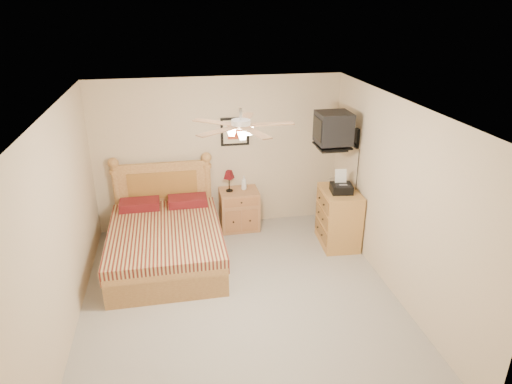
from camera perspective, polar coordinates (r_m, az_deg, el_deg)
floor at (r=6.05m, az=-1.90°, el=-13.34°), size 4.50×4.50×0.00m
ceiling at (r=5.00m, az=-2.28°, el=10.44°), size 4.00×4.50×0.04m
wall_back at (r=7.48m, az=-4.68°, el=4.74°), size 4.00×0.04×2.50m
wall_front at (r=3.55m, az=3.71°, el=-18.24°), size 4.00×0.04×2.50m
wall_left at (r=5.52m, az=-23.13°, el=-4.05°), size 0.04×4.50×2.50m
wall_right at (r=6.00m, az=17.15°, el=-0.97°), size 0.04×4.50×2.50m
bed at (r=6.63m, az=-11.42°, el=-3.64°), size 1.58×2.06×1.33m
nightstand at (r=7.63m, az=-2.12°, el=-2.19°), size 0.63×0.48×0.68m
table_lamp at (r=7.42m, az=-3.38°, el=1.40°), size 0.23×0.23×0.36m
lotion_bottle at (r=7.49m, az=-1.52°, el=1.16°), size 0.10×0.10×0.23m
framed_picture at (r=7.39m, az=-2.66°, el=7.55°), size 0.46×0.04×0.46m
dresser at (r=7.21m, az=10.29°, el=-3.15°), size 0.58×0.80×0.91m
fax_machine at (r=6.91m, az=10.68°, el=1.23°), size 0.35×0.37×0.33m
magazine_lower at (r=7.23m, az=9.84°, el=1.03°), size 0.32×0.36×0.03m
magazine_upper at (r=7.23m, az=9.74°, el=1.23°), size 0.31×0.34×0.02m
wall_tv at (r=6.87m, az=10.82°, el=7.62°), size 0.56×0.46×0.58m
ceiling_fan at (r=4.84m, az=-1.90°, el=8.31°), size 1.14×1.14×0.28m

